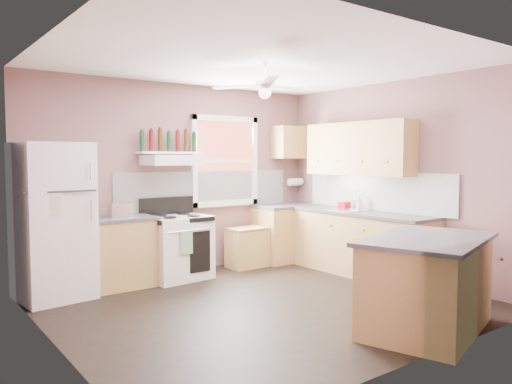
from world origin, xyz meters
TOP-DOWN VIEW (x-y plane):
  - floor at (0.00, 0.00)m, footprint 4.50×4.50m
  - ceiling at (0.00, 0.00)m, footprint 4.50×4.50m
  - wall_back at (0.00, 2.02)m, footprint 4.50×0.05m
  - wall_right at (2.27, 0.00)m, footprint 0.05×4.00m
  - wall_left at (-2.27, 0.00)m, footprint 0.05×4.00m
  - backsplash_back at (0.45, 1.99)m, footprint 2.90×0.03m
  - backsplash_right at (2.23, 0.30)m, footprint 0.03×2.60m
  - window_view at (0.75, 1.98)m, footprint 1.00×0.02m
  - window_frame at (0.75, 1.96)m, footprint 1.16×0.07m
  - refrigerator at (-1.85, 1.65)m, footprint 0.86×0.84m
  - base_cabinet_left at (-1.06, 1.70)m, footprint 0.90×0.60m
  - counter_left at (-1.06, 1.70)m, footprint 0.92×0.62m
  - toaster at (-1.02, 1.67)m, footprint 0.29×0.17m
  - stove at (-0.24, 1.64)m, footprint 0.86×0.70m
  - range_hood at (-0.23, 1.75)m, footprint 0.78×0.50m
  - bottle_shelf at (-0.23, 1.87)m, footprint 0.90×0.26m
  - cart at (0.95, 1.67)m, footprint 0.59×0.40m
  - base_cabinet_corner at (1.75, 1.70)m, footprint 1.00×0.60m
  - base_cabinet_right at (1.95, 0.30)m, footprint 0.60×2.20m
  - counter_corner at (1.75, 1.70)m, footprint 1.02×0.62m
  - counter_right at (1.94, 0.30)m, footprint 0.62×2.22m
  - sink at (1.94, 0.50)m, footprint 0.55×0.45m
  - faucet at (2.10, 0.50)m, footprint 0.03×0.03m
  - upper_cabinet_right at (2.08, 0.50)m, footprint 0.33×1.80m
  - upper_cabinet_corner at (1.95, 1.83)m, footprint 0.60×0.33m
  - paper_towel at (2.07, 1.86)m, footprint 0.26×0.12m
  - island at (0.73, -1.60)m, footprint 1.62×1.28m
  - island_top at (0.73, -1.60)m, footprint 1.72×1.39m
  - ceiling_fan_hub at (0.00, 0.00)m, footprint 0.20×0.20m
  - soap_bottle at (2.10, 0.49)m, footprint 0.11×0.11m
  - red_caddy at (2.05, 0.73)m, footprint 0.20×0.16m
  - wine_bottles at (-0.23, 1.87)m, footprint 0.86×0.06m

SIDE VIEW (x-z plane):
  - floor at x=0.00m, z-range 0.00..0.00m
  - cart at x=0.95m, z-range 0.00..0.58m
  - base_cabinet_left at x=-1.06m, z-range 0.00..0.86m
  - stove at x=-0.24m, z-range 0.00..0.86m
  - base_cabinet_corner at x=1.75m, z-range 0.00..0.86m
  - base_cabinet_right at x=1.95m, z-range 0.00..0.86m
  - island at x=0.73m, z-range 0.00..0.86m
  - counter_left at x=-1.06m, z-range 0.86..0.90m
  - counter_corner at x=1.75m, z-range 0.86..0.90m
  - counter_right at x=1.94m, z-range 0.86..0.90m
  - island_top at x=0.73m, z-range 0.86..0.90m
  - sink at x=1.94m, z-range 0.88..0.91m
  - refrigerator at x=-1.85m, z-range 0.00..1.83m
  - red_caddy at x=2.05m, z-range 0.90..1.00m
  - faucet at x=2.10m, z-range 0.90..1.04m
  - toaster at x=-1.02m, z-range 0.90..1.08m
  - soap_bottle at x=2.10m, z-range 0.90..1.11m
  - backsplash_back at x=0.45m, z-range 0.90..1.45m
  - backsplash_right at x=2.23m, z-range 0.90..1.45m
  - paper_towel at x=2.07m, z-range 1.19..1.31m
  - wall_back at x=0.00m, z-range 0.00..2.70m
  - wall_right at x=2.27m, z-range 0.00..2.70m
  - wall_left at x=-2.27m, z-range 0.00..2.70m
  - window_view at x=0.75m, z-range 1.00..2.20m
  - window_frame at x=0.75m, z-range 0.92..2.28m
  - range_hood at x=-0.23m, z-range 1.55..1.69m
  - bottle_shelf at x=-0.23m, z-range 1.71..1.73m
  - upper_cabinet_right at x=2.08m, z-range 1.40..2.16m
  - wine_bottles at x=-0.23m, z-range 1.72..2.03m
  - upper_cabinet_corner at x=1.95m, z-range 1.64..2.16m
  - ceiling_fan_hub at x=0.00m, z-range 2.41..2.49m
  - ceiling at x=0.00m, z-range 2.70..2.70m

